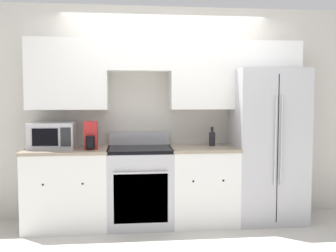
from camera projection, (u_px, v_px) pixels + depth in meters
ground_plane at (171, 232)px, 4.13m from camera, size 12.00×12.00×0.00m
wall_back at (167, 98)px, 4.60m from camera, size 8.00×0.39×2.60m
lower_cabinets_left at (68, 188)px, 4.28m from camera, size 0.94×0.64×0.90m
lower_cabinets_right at (203, 184)px, 4.44m from camera, size 0.78×0.64×0.90m
oven_range at (140, 186)px, 4.37m from camera, size 0.74×0.65×1.06m
refrigerator at (267, 145)px, 4.52m from camera, size 0.82×0.71×1.82m
microwave at (53, 135)px, 4.28m from camera, size 0.50×0.39×0.29m
bottle at (212, 138)px, 4.51m from camera, size 0.07×0.07×0.23m
electric_kettle at (91, 136)px, 4.20m from camera, size 0.14×0.22×0.31m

